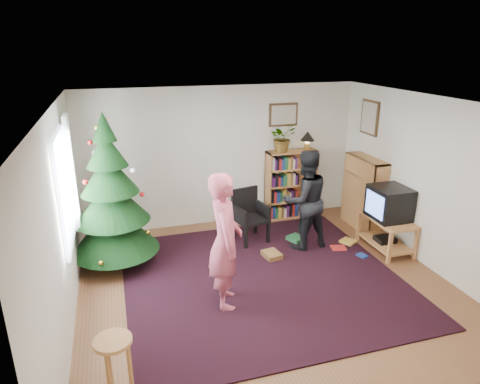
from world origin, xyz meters
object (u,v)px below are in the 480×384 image
object	(u,v)px
armchair	(249,213)
person_standing	(225,241)
bookshelf_back	(291,184)
christmas_tree	(112,205)
bookshelf_right	(364,192)
crt_tv	(389,203)
picture_back	(283,115)
stool	(114,351)
person_by_chair	(305,200)
table_lamp	(308,137)
picture_right	(370,118)
tv_stand	(386,231)
potted_plant	(282,137)

from	to	relation	value
armchair	person_standing	xyz separation A→B (m)	(-0.87, -1.72, 0.40)
bookshelf_back	armchair	distance (m)	1.31
christmas_tree	bookshelf_back	world-z (taller)	christmas_tree
bookshelf_right	crt_tv	bearing A→B (deg)	172.25
picture_back	christmas_tree	xyz separation A→B (m)	(-3.11, -1.14, -0.98)
stool	person_by_chair	world-z (taller)	person_by_chair
armchair	table_lamp	distance (m)	1.88
table_lamp	picture_right	bearing A→B (deg)	-33.69
crt_tv	armchair	size ratio (longest dim) A/B	0.66
bookshelf_back	armchair	world-z (taller)	bookshelf_back
picture_right	bookshelf_right	size ratio (longest dim) A/B	0.46
stool	table_lamp	xyz separation A→B (m)	(3.62, 3.60, 1.07)
christmas_tree	tv_stand	xyz separation A→B (m)	(4.18, -0.74, -0.64)
picture_right	bookshelf_right	world-z (taller)	picture_right
tv_stand	person_standing	bearing A→B (deg)	-165.94
person_standing	table_lamp	xyz separation A→B (m)	(2.24, 2.46, 0.65)
bookshelf_right	picture_right	bearing A→B (deg)	-28.25
bookshelf_right	potted_plant	world-z (taller)	potted_plant
bookshelf_back	potted_plant	xyz separation A→B (m)	(-0.20, 0.00, 0.90)
christmas_tree	table_lamp	distance (m)	3.73
table_lamp	christmas_tree	bearing A→B (deg)	-164.18
picture_right	person_standing	bearing A→B (deg)	-149.05
bookshelf_back	bookshelf_right	world-z (taller)	same
christmas_tree	person_standing	distance (m)	1.96
tv_stand	bookshelf_right	bearing A→B (deg)	82.43
table_lamp	tv_stand	bearing A→B (deg)	-70.14
person_by_chair	bookshelf_back	bearing A→B (deg)	-109.17
bookshelf_back	tv_stand	world-z (taller)	bookshelf_back
picture_right	crt_tv	world-z (taller)	picture_right
person_by_chair	christmas_tree	bearing A→B (deg)	-10.88
stool	potted_plant	bearing A→B (deg)	49.08
christmas_tree	tv_stand	size ratio (longest dim) A/B	2.47
bookshelf_right	christmas_tree	bearing A→B (deg)	92.18
armchair	stool	world-z (taller)	armchair
picture_right	crt_tv	bearing A→B (deg)	-102.59
picture_right	christmas_tree	xyz separation A→B (m)	(-4.43, -0.41, -0.98)
bookshelf_right	armchair	bearing A→B (deg)	87.19
picture_back	stool	size ratio (longest dim) A/B	0.92
stool	table_lamp	size ratio (longest dim) A/B	1.73
table_lamp	stool	bearing A→B (deg)	-135.17
bookshelf_right	stool	xyz separation A→B (m)	(-4.37, -2.76, -0.20)
christmas_tree	person_standing	xyz separation A→B (m)	(1.31, -1.46, -0.08)
picture_right	crt_tv	distance (m)	1.65
person_standing	potted_plant	xyz separation A→B (m)	(1.74, 2.46, 0.68)
bookshelf_right	armchair	distance (m)	2.12
bookshelf_back	tv_stand	xyz separation A→B (m)	(0.93, -1.74, -0.34)
christmas_tree	armchair	xyz separation A→B (m)	(2.18, 0.27, -0.49)
bookshelf_right	table_lamp	xyz separation A→B (m)	(-0.75, 0.84, 0.87)
christmas_tree	potted_plant	size ratio (longest dim) A/B	4.40
crt_tv	person_standing	size ratio (longest dim) A/B	0.33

